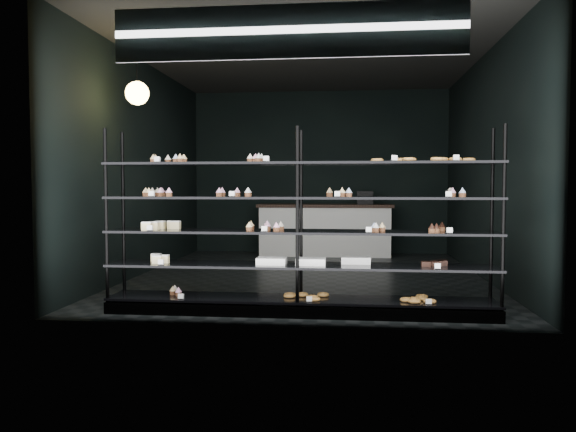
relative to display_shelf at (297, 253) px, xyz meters
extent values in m
cube|color=black|center=(-0.05, 2.45, -0.62)|extent=(5.00, 6.00, 0.01)
cube|color=black|center=(-0.05, 2.45, 2.57)|extent=(5.00, 6.00, 0.01)
cube|color=black|center=(-0.05, 5.45, 0.97)|extent=(5.00, 0.01, 3.20)
cube|color=black|center=(-0.05, -0.55, 0.97)|extent=(5.00, 0.01, 3.20)
cube|color=black|center=(-2.55, 2.45, 0.97)|extent=(0.01, 6.00, 3.20)
cube|color=black|center=(2.45, 2.45, 0.97)|extent=(0.01, 6.00, 3.20)
cube|color=black|center=(0.02, 0.00, -0.57)|extent=(4.00, 0.50, 0.12)
cylinder|color=black|center=(-1.95, -0.22, 0.36)|extent=(0.04, 0.04, 1.85)
cylinder|color=black|center=(-1.95, 0.22, 0.36)|extent=(0.04, 0.04, 1.85)
cylinder|color=black|center=(0.02, -0.22, 0.36)|extent=(0.04, 0.04, 1.85)
cylinder|color=black|center=(0.02, 0.22, 0.36)|extent=(0.04, 0.04, 1.85)
cylinder|color=black|center=(1.99, -0.22, 0.36)|extent=(0.04, 0.04, 1.85)
cylinder|color=black|center=(1.99, 0.22, 0.36)|extent=(0.04, 0.04, 1.85)
cube|color=black|center=(0.02, 0.00, -0.48)|extent=(4.00, 0.50, 0.03)
cube|color=black|center=(0.02, 0.00, -0.13)|extent=(4.00, 0.50, 0.02)
cube|color=black|center=(0.02, 0.00, 0.22)|extent=(4.00, 0.50, 0.02)
cube|color=black|center=(0.02, 0.00, 0.57)|extent=(4.00, 0.50, 0.02)
cube|color=black|center=(0.02, 0.00, 0.92)|extent=(4.00, 0.50, 0.02)
cube|color=white|center=(-1.36, -0.18, 0.96)|extent=(0.06, 0.04, 0.06)
cube|color=white|center=(-0.31, -0.18, 0.96)|extent=(0.06, 0.04, 0.06)
cube|color=white|center=(0.93, -0.18, 0.96)|extent=(0.06, 0.04, 0.06)
cube|color=white|center=(1.53, -0.18, 0.96)|extent=(0.06, 0.04, 0.06)
cube|color=white|center=(-1.45, -0.18, 0.61)|extent=(0.06, 0.04, 0.06)
cube|color=white|center=(-0.62, -0.18, 0.61)|extent=(0.05, 0.04, 0.06)
cube|color=white|center=(0.44, -0.18, 0.61)|extent=(0.05, 0.04, 0.06)
cube|color=white|center=(1.51, -0.18, 0.61)|extent=(0.06, 0.04, 0.06)
cube|color=white|center=(-1.46, -0.18, 0.26)|extent=(0.06, 0.04, 0.06)
cube|color=white|center=(-0.34, -0.18, 0.26)|extent=(0.06, 0.04, 0.06)
cube|color=white|center=(0.71, -0.18, 0.26)|extent=(0.05, 0.04, 0.06)
cube|color=white|center=(1.48, -0.18, 0.26)|extent=(0.06, 0.04, 0.06)
cube|color=white|center=(-1.41, -0.18, -0.09)|extent=(0.06, 0.04, 0.06)
cube|color=white|center=(1.37, -0.18, -0.09)|extent=(0.06, 0.04, 0.06)
cube|color=white|center=(-1.15, -0.18, -0.44)|extent=(0.06, 0.04, 0.06)
cube|color=white|center=(0.12, -0.18, -0.44)|extent=(0.05, 0.04, 0.06)
cube|color=white|center=(1.28, -0.18, -0.44)|extent=(0.06, 0.04, 0.06)
cube|color=#0D1C44|center=(-0.05, -0.47, 2.12)|extent=(3.20, 0.04, 0.45)
cube|color=white|center=(-0.05, -0.49, 2.12)|extent=(3.30, 0.02, 0.50)
cylinder|color=black|center=(-2.04, 0.92, 2.26)|extent=(0.01, 0.01, 0.59)
sphere|color=#FFC859|center=(-2.04, 0.92, 1.82)|extent=(0.28, 0.28, 0.28)
cube|color=white|center=(0.09, 4.95, -0.17)|extent=(2.45, 0.60, 0.92)
cube|color=black|center=(0.09, 4.95, 0.32)|extent=(2.55, 0.65, 0.06)
cube|color=black|center=(0.84, 4.95, 0.48)|extent=(0.30, 0.30, 0.25)
camera|label=1|loc=(0.52, -5.73, 0.68)|focal=35.00mm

